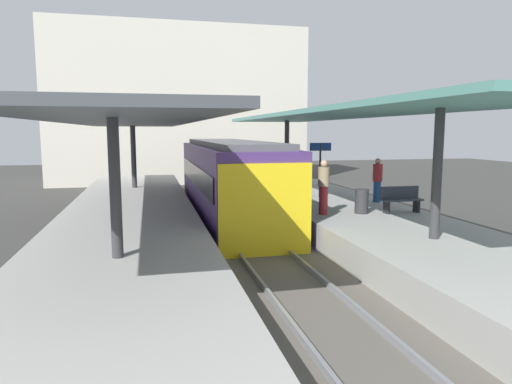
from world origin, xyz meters
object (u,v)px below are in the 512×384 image
passenger_far_end (377,179)px  platform_sign (320,157)px  platform_bench (401,199)px  commuter_train (230,181)px  passenger_near_bench (280,170)px  passenger_mid_platform (324,186)px  litter_bin (362,201)px

passenger_far_end → platform_sign: bearing=134.1°
platform_bench → platform_sign: size_ratio=0.63×
commuter_train → passenger_near_bench: (2.75, 2.33, 0.17)m
commuter_train → platform_sign: bearing=-5.3°
platform_sign → passenger_mid_platform: 4.05m
platform_sign → passenger_near_bench: 2.91m
platform_sign → commuter_train: bearing=174.7°
platform_bench → litter_bin: bearing=174.2°
platform_bench → platform_sign: 4.36m
passenger_mid_platform → passenger_far_end: bearing=34.5°
commuter_train → platform_sign: (3.67, -0.34, 0.90)m
passenger_near_bench → platform_bench: bearing=-71.6°
passenger_mid_platform → platform_bench: bearing=-5.2°
litter_bin → platform_sign: bearing=89.5°
commuter_train → platform_bench: 6.60m
passenger_mid_platform → platform_sign: bearing=70.5°
commuter_train → platform_sign: 3.79m
commuter_train → passenger_mid_platform: 4.72m
platform_sign → passenger_far_end: bearing=-45.9°
commuter_train → litter_bin: size_ratio=14.43×
passenger_near_bench → platform_sign: bearing=-71.0°
passenger_near_bench → passenger_mid_platform: size_ratio=0.98×
litter_bin → passenger_far_end: bearing=51.8°
passenger_near_bench → litter_bin: bearing=-82.3°
platform_bench → passenger_mid_platform: 2.68m
platform_bench → commuter_train: bearing=138.9°
commuter_train → platform_bench: commuter_train is taller
commuter_train → platform_bench: (4.97, -4.33, -0.26)m
commuter_train → passenger_near_bench: commuter_train is taller
platform_bench → platform_sign: bearing=108.0°
commuter_train → passenger_mid_platform: commuter_train is taller
platform_bench → passenger_mid_platform: (-2.63, 0.24, 0.45)m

